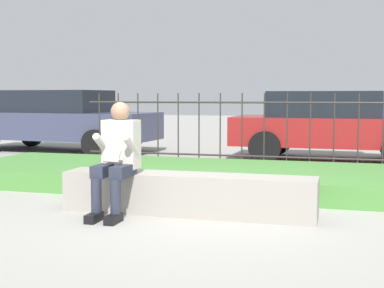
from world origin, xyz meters
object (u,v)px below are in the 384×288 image
at_px(person_seated_reader, 117,154).
at_px(car_parked_left, 58,119).
at_px(car_parked_center, 330,124).
at_px(stone_bench, 187,196).

relative_size(person_seated_reader, car_parked_left, 0.26).
bearing_deg(car_parked_left, person_seated_reader, -50.66).
bearing_deg(car_parked_center, person_seated_reader, -108.56).
relative_size(stone_bench, car_parked_left, 0.59).
height_order(person_seated_reader, car_parked_center, car_parked_center).
height_order(stone_bench, person_seated_reader, person_seated_reader).
distance_m(stone_bench, car_parked_left, 7.64).
distance_m(stone_bench, car_parked_center, 5.78).
bearing_deg(person_seated_reader, car_parked_left, 124.82).
relative_size(stone_bench, car_parked_center, 0.71).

